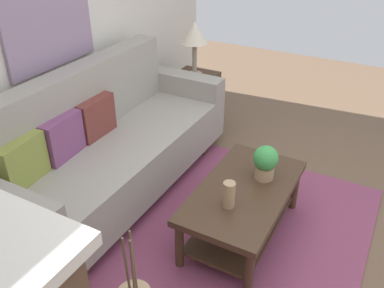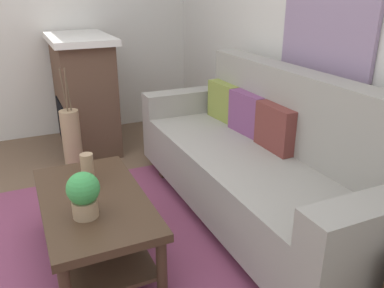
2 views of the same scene
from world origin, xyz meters
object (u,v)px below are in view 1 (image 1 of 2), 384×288
object	(u,v)px
framed_painting	(47,10)
table_lamp	(195,35)
coffee_table	(243,201)
tabletop_vase	(229,195)
potted_plant_tabletop	(265,162)
side_table	(194,98)
throw_pillow_plum	(62,137)
couch	(111,147)
throw_pillow_maroon	(96,117)
throw_pillow_olive	(22,162)

from	to	relation	value
framed_painting	table_lamp	bearing A→B (deg)	-16.94
coffee_table	tabletop_vase	bearing A→B (deg)	174.97
potted_plant_tabletop	table_lamp	bearing A→B (deg)	44.58
coffee_table	side_table	world-z (taller)	side_table
tabletop_vase	throw_pillow_plum	bearing A→B (deg)	96.53
table_lamp	framed_painting	size ratio (longest dim) A/B	0.66
couch	table_lamp	bearing A→B (deg)	0.55
framed_painting	throw_pillow_maroon	bearing A→B (deg)	-90.00
throw_pillow_plum	couch	bearing A→B (deg)	-18.48
throw_pillow_plum	framed_painting	xyz separation A→B (m)	(0.37, 0.34, 0.80)
throw_pillow_plum	framed_painting	world-z (taller)	framed_painting
framed_painting	tabletop_vase	bearing A→B (deg)	-97.93
throw_pillow_olive	side_table	distance (m)	2.27
throw_pillow_maroon	table_lamp	size ratio (longest dim) A/B	0.63
tabletop_vase	side_table	world-z (taller)	tabletop_vase
coffee_table	tabletop_vase	world-z (taller)	tabletop_vase
tabletop_vase	throw_pillow_maroon	bearing A→B (deg)	80.00
throw_pillow_plum	potted_plant_tabletop	world-z (taller)	throw_pillow_plum
throw_pillow_maroon	framed_painting	world-z (taller)	framed_painting
couch	framed_painting	distance (m)	1.15
throw_pillow_maroon	couch	bearing A→B (deg)	-90.00
coffee_table	side_table	bearing A→B (deg)	38.89
potted_plant_tabletop	table_lamp	size ratio (longest dim) A/B	0.46
framed_painting	side_table	bearing A→B (deg)	-16.94
couch	throw_pillow_maroon	world-z (taller)	couch
throw_pillow_olive	framed_painting	bearing A→B (deg)	24.55
throw_pillow_olive	tabletop_vase	distance (m)	1.39
couch	throw_pillow_maroon	size ratio (longest dim) A/B	6.57
throw_pillow_olive	table_lamp	bearing A→B (deg)	-2.84
table_lamp	throw_pillow_plum	bearing A→B (deg)	176.59
throw_pillow_maroon	side_table	distance (m)	1.54
side_table	table_lamp	distance (m)	0.71
couch	throw_pillow_plum	bearing A→B (deg)	161.52
throw_pillow_plum	table_lamp	bearing A→B (deg)	-3.41
throw_pillow_maroon	side_table	size ratio (longest dim) A/B	0.64
throw_pillow_plum	coffee_table	distance (m)	1.41
throw_pillow_olive	coffee_table	size ratio (longest dim) A/B	0.33
side_table	table_lamp	xyz separation A→B (m)	(0.00, 0.00, 0.71)
tabletop_vase	side_table	distance (m)	2.09
throw_pillow_olive	throw_pillow_maroon	xyz separation A→B (m)	(0.75, 0.00, 0.00)
throw_pillow_olive	table_lamp	size ratio (longest dim) A/B	0.63
couch	coffee_table	xyz separation A→B (m)	(0.00, -1.18, -0.12)
throw_pillow_maroon	coffee_table	distance (m)	1.35
throw_pillow_olive	side_table	bearing A→B (deg)	-2.84
throw_pillow_plum	tabletop_vase	size ratio (longest dim) A/B	1.91
throw_pillow_maroon	table_lamp	xyz separation A→B (m)	(1.48, -0.11, 0.31)
throw_pillow_olive	throw_pillow_maroon	world-z (taller)	same
throw_pillow_olive	coffee_table	distance (m)	1.55
coffee_table	side_table	distance (m)	1.90
couch	coffee_table	distance (m)	1.18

